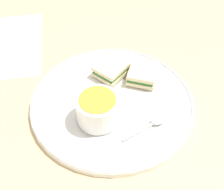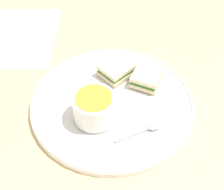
% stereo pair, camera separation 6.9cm
% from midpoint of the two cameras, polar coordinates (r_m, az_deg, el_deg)
% --- Properties ---
extents(ground_plane, '(2.40, 2.40, 0.00)m').
position_cam_midpoint_polar(ground_plane, '(0.72, -2.76, -2.03)').
color(ground_plane, '#D1B27F').
extents(plate, '(0.37, 0.37, 0.02)m').
position_cam_midpoint_polar(plate, '(0.71, -2.78, -1.53)').
color(plate, white).
rests_on(plate, ground_plane).
extents(soup_bowl, '(0.09, 0.09, 0.06)m').
position_cam_midpoint_polar(soup_bowl, '(0.65, -5.66, -2.74)').
color(soup_bowl, white).
rests_on(soup_bowl, plate).
extents(spoon, '(0.10, 0.07, 0.01)m').
position_cam_midpoint_polar(spoon, '(0.66, 4.97, -5.02)').
color(spoon, silver).
rests_on(spoon, plate).
extents(sandwich_half_near, '(0.08, 0.09, 0.03)m').
position_cam_midpoint_polar(sandwich_half_near, '(0.74, 3.05, 3.85)').
color(sandwich_half_near, beige).
rests_on(sandwich_half_near, plate).
extents(sandwich_half_far, '(0.10, 0.10, 0.03)m').
position_cam_midpoint_polar(sandwich_half_far, '(0.75, -2.56, 4.61)').
color(sandwich_half_far, beige).
rests_on(sandwich_half_far, plate).
extents(menu_sheet, '(0.26, 0.31, 0.00)m').
position_cam_midpoint_polar(menu_sheet, '(0.94, -21.73, 8.36)').
color(menu_sheet, white).
rests_on(menu_sheet, ground_plane).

